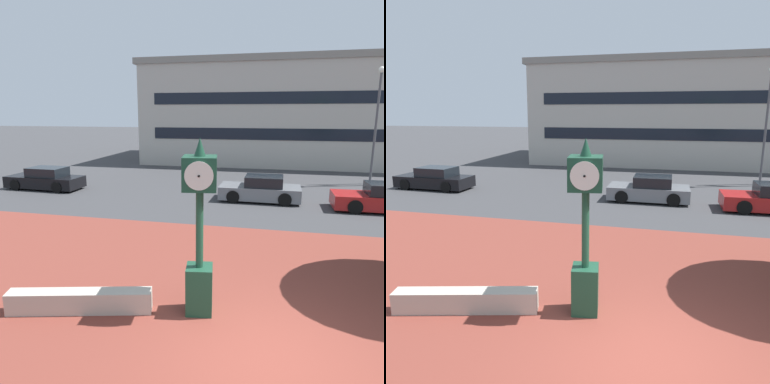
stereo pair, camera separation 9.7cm
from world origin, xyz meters
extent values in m
plane|color=#38383A|center=(0.00, 0.00, 0.00)|extent=(200.00, 200.00, 0.00)
cube|color=brown|center=(0.00, 1.78, 0.00)|extent=(44.00, 11.57, 0.01)
cube|color=#ADA393|center=(-4.09, 0.71, 0.25)|extent=(3.20, 1.17, 0.50)
cube|color=#19422D|center=(-1.49, 1.32, 0.54)|extent=(0.66, 0.66, 1.08)
cylinder|color=#19422D|center=(-1.49, 1.32, 1.95)|extent=(0.16, 0.16, 1.73)
cube|color=#19422D|center=(-1.49, 1.32, 3.16)|extent=(0.80, 0.80, 0.70)
cylinder|color=silver|center=(-1.54, 1.68, 3.16)|extent=(0.58, 0.12, 0.58)
sphere|color=black|center=(-1.55, 1.70, 3.16)|extent=(0.05, 0.05, 0.05)
cylinder|color=silver|center=(-1.43, 0.96, 3.16)|extent=(0.58, 0.12, 0.58)
sphere|color=black|center=(-1.43, 0.94, 3.16)|extent=(0.05, 0.05, 0.05)
cone|color=#19422D|center=(-1.49, 1.32, 3.70)|extent=(0.24, 0.24, 0.38)
cylinder|color=black|center=(3.56, 10.67, 0.32)|extent=(0.64, 0.22, 0.64)
cylinder|color=black|center=(3.56, 12.27, 0.32)|extent=(0.64, 0.22, 0.64)
cube|color=black|center=(-13.03, 12.39, 0.44)|extent=(4.49, 1.90, 0.64)
cube|color=black|center=(-12.81, 12.38, 1.00)|extent=(2.09, 1.56, 0.56)
cylinder|color=black|center=(-14.43, 11.65, 0.32)|extent=(0.65, 0.25, 0.64)
cylinder|color=black|center=(-14.36, 13.24, 0.32)|extent=(0.65, 0.25, 0.64)
cylinder|color=black|center=(-11.70, 11.53, 0.32)|extent=(0.65, 0.25, 0.64)
cylinder|color=black|center=(-11.63, 13.12, 0.32)|extent=(0.65, 0.25, 0.64)
cube|color=slate|center=(-0.65, 12.26, 0.44)|extent=(4.03, 1.88, 0.64)
cube|color=black|center=(-0.45, 12.26, 1.00)|extent=(1.87, 1.59, 0.56)
cylinder|color=black|center=(-1.90, 11.44, 0.32)|extent=(0.64, 0.23, 0.64)
cylinder|color=black|center=(-1.88, 13.13, 0.32)|extent=(0.64, 0.23, 0.64)
cylinder|color=black|center=(0.58, 11.40, 0.32)|extent=(0.64, 0.23, 0.64)
cylinder|color=black|center=(0.60, 13.09, 0.32)|extent=(0.64, 0.23, 0.64)
cube|color=#B2ADA3|center=(3.33, 29.41, 4.10)|extent=(29.09, 12.98, 8.20)
cube|color=gray|center=(3.33, 29.41, 8.45)|extent=(29.67, 13.24, 0.50)
cube|color=black|center=(3.33, 22.91, 2.73)|extent=(26.18, 0.04, 0.90)
cube|color=black|center=(3.33, 22.91, 5.47)|extent=(26.18, 0.04, 0.90)
cylinder|color=#4C4C51|center=(5.78, 17.72, 3.32)|extent=(0.14, 0.14, 6.64)
camera|label=1|loc=(0.00, -5.89, 4.38)|focal=33.75mm
camera|label=2|loc=(0.09, -5.86, 4.38)|focal=33.75mm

